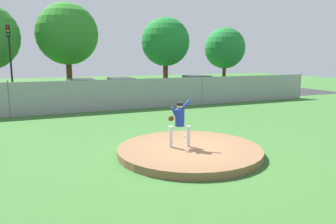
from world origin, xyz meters
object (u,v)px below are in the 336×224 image
object	(u,v)px
pitcher_youth	(179,120)
parked_car_champagne	(82,91)
baseball	(184,137)
traffic_cone_orange	(208,90)
parked_car_burgundy	(197,87)
parked_car_white	(121,89)
traffic_light_near	(10,50)

from	to	relation	value
pitcher_youth	parked_car_champagne	distance (m)	14.30
baseball	traffic_cone_orange	world-z (taller)	traffic_cone_orange
parked_car_burgundy	baseball	bearing A→B (deg)	-120.06
parked_car_champagne	parked_car_white	world-z (taller)	parked_car_white
traffic_light_near	parked_car_champagne	bearing A→B (deg)	-38.92
parked_car_white	traffic_cone_orange	distance (m)	9.02
pitcher_youth	parked_car_champagne	bearing A→B (deg)	94.84
pitcher_youth	parked_car_white	xyz separation A→B (m)	(1.79, 14.39, -0.36)
parked_car_white	traffic_cone_orange	xyz separation A→B (m)	(8.82, 1.78, -0.56)
parked_car_white	baseball	bearing A→B (deg)	-94.60
parked_car_burgundy	traffic_cone_orange	bearing A→B (deg)	42.10
parked_car_champagne	traffic_light_near	xyz separation A→B (m)	(-4.75, 3.83, 3.01)
pitcher_youth	parked_car_white	distance (m)	14.51
parked_car_burgundy	traffic_light_near	world-z (taller)	traffic_light_near
parked_car_white	traffic_cone_orange	bearing A→B (deg)	11.38
parked_car_champagne	parked_car_burgundy	world-z (taller)	parked_car_burgundy
pitcher_youth	baseball	world-z (taller)	pitcher_youth
traffic_cone_orange	baseball	bearing A→B (deg)	-123.25
pitcher_youth	baseball	xyz separation A→B (m)	(0.72, 1.08, -0.90)
baseball	parked_car_champagne	size ratio (longest dim) A/B	0.02
baseball	parked_car_burgundy	xyz separation A→B (m)	(7.46, 12.89, 0.56)
parked_car_champagne	parked_car_white	xyz separation A→B (m)	(3.00, 0.15, 0.01)
parked_car_champagne	traffic_light_near	bearing A→B (deg)	141.08
traffic_light_near	parked_car_burgundy	bearing A→B (deg)	-16.22
baseball	parked_car_white	bearing A→B (deg)	85.40
pitcher_youth	traffic_cone_orange	xyz separation A→B (m)	(10.61, 16.17, -0.92)
baseball	parked_car_champagne	distance (m)	13.32
pitcher_youth	parked_car_burgundy	world-z (taller)	pitcher_youth
pitcher_youth	parked_car_burgundy	size ratio (longest dim) A/B	0.40
traffic_cone_orange	pitcher_youth	bearing A→B (deg)	-123.28
parked_car_white	traffic_light_near	distance (m)	9.09
parked_car_champagne	parked_car_burgundy	size ratio (longest dim) A/B	1.02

